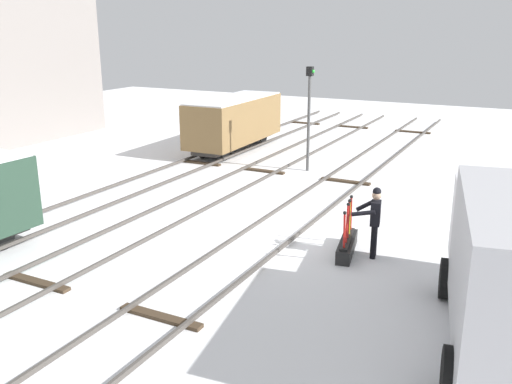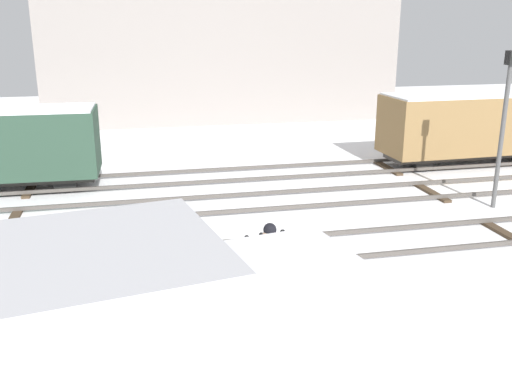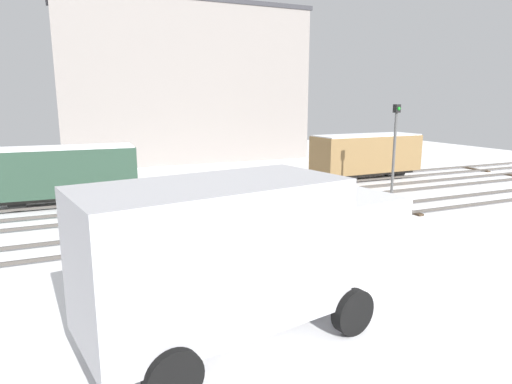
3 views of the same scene
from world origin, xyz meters
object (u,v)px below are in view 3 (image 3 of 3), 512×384
Objects in this scene: delivery_truck at (248,249)px; freight_car_near_switch at (65,172)px; signal_post at (395,142)px; switch_lever_frame at (283,241)px; freight_car_far_end at (366,154)px; rail_worker at (297,220)px.

freight_car_near_switch is (-2.99, 12.96, -0.26)m from delivery_truck.
signal_post reaches higher than delivery_truck.
freight_car_far_end reaches higher than switch_lever_frame.
freight_car_near_switch is at bearing 112.20° from switch_lever_frame.
freight_car_near_switch reaches higher than switch_lever_frame.
delivery_truck reaches higher than freight_car_far_end.
freight_car_far_end is (15.52, 0.00, 0.02)m from freight_car_near_switch.
switch_lever_frame is at bearing 44.99° from delivery_truck.
signal_post is 5.13m from freight_car_far_end.
switch_lever_frame is 0.29× the size of freight_car_far_end.
delivery_truck is at bearing -141.50° from rail_worker.
freight_car_far_end is (9.61, 9.50, 0.38)m from rail_worker.
rail_worker reaches higher than switch_lever_frame.
freight_car_far_end is at bearing 35.68° from delivery_truck.
signal_post reaches higher than switch_lever_frame.
freight_car_far_end is at bearing 1.79° from freight_car_near_switch.
signal_post is at bearing -16.98° from freight_car_near_switch.
delivery_truck reaches higher than switch_lever_frame.
freight_car_near_switch is at bearing 178.34° from freight_car_far_end.
freight_car_far_end is at bearing 31.18° from switch_lever_frame.
switch_lever_frame is at bearing -139.25° from freight_car_far_end.
rail_worker is 11.20m from freight_car_near_switch.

